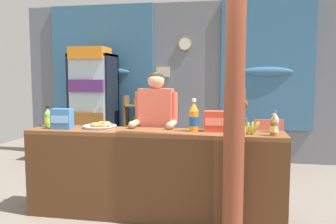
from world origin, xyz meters
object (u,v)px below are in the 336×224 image
Objects in this scene: bottle_shelf_rack at (139,127)px; banana_bunch at (246,128)px; plastic_lawn_chair at (266,143)px; snack_box_crackers at (215,121)px; timber_post at (235,94)px; soda_bottle_water at (275,123)px; stall_counter at (151,168)px; soda_bottle_orange_soda at (194,117)px; soda_bottle_lime_soda at (48,118)px; snack_box_biscuit at (62,119)px; soda_bottle_iced_tea at (274,126)px; drink_fridge at (93,100)px; shopkeeper at (156,123)px; pastry_tray at (100,126)px.

banana_bunch is at bearing -54.24° from bottle_shelf_rack.
snack_box_crackers is (-0.69, -1.76, 0.53)m from plastic_lawn_chair.
plastic_lawn_chair is at bearing 77.03° from timber_post.
snack_box_crackers is (-0.59, -0.05, 0.01)m from soda_bottle_water.
soda_bottle_orange_soda is at bearing 16.05° from stall_counter.
soda_bottle_lime_soda reaches higher than snack_box_biscuit.
soda_bottle_iced_tea is at bearing -10.22° from banana_bunch.
timber_post is at bearing -66.12° from snack_box_crackers.
snack_box_crackers is (2.17, -2.07, -0.05)m from drink_fridge.
shopkeeper is at bearing 155.61° from banana_bunch.
drink_fridge is at bearing 143.79° from soda_bottle_water.
banana_bunch reaches higher than plastic_lawn_chair.
drink_fridge reaches higher than snack_box_biscuit.
shopkeeper is at bearing -69.19° from bottle_shelf_rack.
snack_box_crackers is 0.60× the size of pastry_tray.
soda_bottle_water reaches higher than pastry_tray.
timber_post is at bearing -147.69° from soda_bottle_iced_tea.
soda_bottle_iced_tea is (-0.14, -1.94, 0.52)m from plastic_lawn_chair.
soda_bottle_lime_soda is at bearing 176.41° from banana_bunch.
snack_box_biscuit is (-0.19, -2.37, 0.42)m from bottle_shelf_rack.
bottle_shelf_rack is at bearing 166.96° from plastic_lawn_chair.
shopkeeper is at bearing 168.71° from soda_bottle_water.
soda_bottle_orange_soda is (-0.90, -1.80, 0.57)m from plastic_lawn_chair.
timber_post is at bearing -43.26° from soda_bottle_orange_soda.
soda_bottle_lime_soda is at bearing 168.53° from timber_post.
snack_box_biscuit is at bearing 179.47° from banana_bunch.
soda_bottle_orange_soda is 1.52× the size of snack_box_crackers.
banana_bunch is (-0.39, -1.90, 0.49)m from plastic_lawn_chair.
snack_box_crackers is (1.84, 0.01, 0.00)m from soda_bottle_lime_soda.
stall_counter is 1.15m from timber_post.
shopkeeper is 1.20m from soda_bottle_lime_soda.
soda_bottle_water reaches higher than snack_box_biscuit.
soda_bottle_iced_tea is 0.99× the size of snack_box_biscuit.
plastic_lawn_chair is 3.11× the size of banana_bunch.
soda_bottle_orange_soda is at bearing -62.21° from bottle_shelf_rack.
soda_bottle_iced_tea reaches higher than stall_counter.
bottle_shelf_rack is 0.76× the size of shopkeeper.
plastic_lawn_chair is (2.10, -0.49, -0.11)m from bottle_shelf_rack.
snack_box_crackers is at bearing -175.25° from soda_bottle_water.
shopkeeper is at bearing 158.32° from soda_bottle_iced_tea.
stall_counter is 1.09m from snack_box_biscuit.
soda_bottle_iced_tea is 0.26m from banana_bunch.
drink_fridge reaches higher than soda_bottle_water.
soda_bottle_water is 1.00× the size of snack_box_crackers.
soda_bottle_orange_soda is 0.92× the size of pastry_tray.
pastry_tray is 1.55m from banana_bunch.
plastic_lawn_chair is 3.68× the size of soda_bottle_lime_soda.
drink_fridge is 1.71× the size of bottle_shelf_rack.
soda_bottle_lime_soda reaches higher than pastry_tray.
pastry_tray is (0.18, -2.23, 0.34)m from bottle_shelf_rack.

